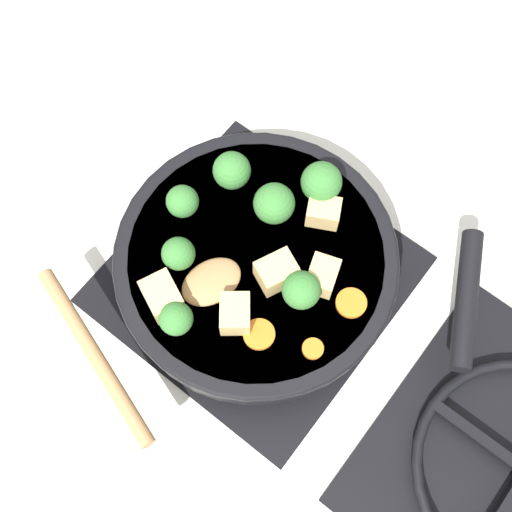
{
  "coord_description": "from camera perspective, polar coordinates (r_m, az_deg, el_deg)",
  "views": [
    {
      "loc": [
        0.22,
        0.17,
        0.8
      ],
      "look_at": [
        0.0,
        0.0,
        0.08
      ],
      "focal_mm": 50.0,
      "sensor_mm": 36.0,
      "label": 1
    }
  ],
  "objects": [
    {
      "name": "tofu_cube_back_piece",
      "position": [
        0.75,
        1.67,
        -1.31
      ],
      "size": [
        0.05,
        0.05,
        0.03
      ],
      "primitive_type": "cube",
      "rotation": [
        0.0,
        0.0,
        5.86
      ],
      "color": "#DBB770",
      "rests_on": "skillet_pan"
    },
    {
      "name": "carrot_slice_near_center",
      "position": [
        0.74,
        0.25,
        -6.29
      ],
      "size": [
        0.03,
        0.03,
        0.01
      ],
      "primitive_type": "cylinder",
      "color": "orange",
      "rests_on": "skillet_pan"
    },
    {
      "name": "broccoli_floret_near_spoon",
      "position": [
        0.79,
        -1.95,
        6.84
      ],
      "size": [
        0.04,
        0.04,
        0.05
      ],
      "color": "#709956",
      "rests_on": "skillet_pan"
    },
    {
      "name": "broccoli_floret_west_rim",
      "position": [
        0.75,
        -6.23,
        0.17
      ],
      "size": [
        0.04,
        0.04,
        0.04
      ],
      "color": "#709956",
      "rests_on": "skillet_pan"
    },
    {
      "name": "tofu_cube_near_handle",
      "position": [
        0.78,
        5.41,
        3.52
      ],
      "size": [
        0.04,
        0.04,
        0.03
      ],
      "primitive_type": "cube",
      "rotation": [
        0.0,
        0.0,
        2.05
      ],
      "color": "#DBB770",
      "rests_on": "skillet_pan"
    },
    {
      "name": "broccoli_floret_north_edge",
      "position": [
        0.73,
        -6.42,
        -5.01
      ],
      "size": [
        0.04,
        0.04,
        0.04
      ],
      "color": "#709956",
      "rests_on": "skillet_pan"
    },
    {
      "name": "broccoli_floret_east_rim",
      "position": [
        0.78,
        5.26,
        5.9
      ],
      "size": [
        0.05,
        0.05,
        0.05
      ],
      "color": "#709956",
      "rests_on": "skillet_pan"
    },
    {
      "name": "broccoli_floret_mid_floret",
      "position": [
        0.78,
        -5.9,
        4.35
      ],
      "size": [
        0.04,
        0.04,
        0.04
      ],
      "color": "#709956",
      "rests_on": "skillet_pan"
    },
    {
      "name": "tofu_cube_center_large",
      "position": [
        0.75,
        5.33,
        -1.58
      ],
      "size": [
        0.04,
        0.04,
        0.03
      ],
      "primitive_type": "cube",
      "rotation": [
        0.0,
        0.0,
        3.47
      ],
      "color": "#DBB770",
      "rests_on": "skillet_pan"
    },
    {
      "name": "ground_plane",
      "position": [
        0.85,
        0.0,
        -1.92
      ],
      "size": [
        2.4,
        2.4,
        0.0
      ],
      "primitive_type": "plane",
      "color": "silver"
    },
    {
      "name": "skillet_pan",
      "position": [
        0.79,
        0.16,
        -0.62
      ],
      "size": [
        0.34,
        0.41,
        0.05
      ],
      "color": "black",
      "rests_on": "front_burner_grate"
    },
    {
      "name": "front_burner_grate",
      "position": [
        0.83,
        0.0,
        -1.65
      ],
      "size": [
        0.31,
        0.31,
        0.03
      ],
      "color": "black",
      "rests_on": "ground_plane"
    },
    {
      "name": "tofu_cube_west_chunk",
      "position": [
        0.75,
        -7.51,
        -3.23
      ],
      "size": [
        0.05,
        0.05,
        0.03
      ],
      "primitive_type": "cube",
      "rotation": [
        0.0,
        0.0,
        1.16
      ],
      "color": "#DBB770",
      "rests_on": "skillet_pan"
    },
    {
      "name": "carrot_slice_edge_slice",
      "position": [
        0.76,
        7.62,
        -3.75
      ],
      "size": [
        0.03,
        0.03,
        0.01
      ],
      "primitive_type": "cylinder",
      "color": "orange",
      "rests_on": "skillet_pan"
    },
    {
      "name": "broccoli_floret_south_cluster",
      "position": [
        0.77,
        1.46,
        4.21
      ],
      "size": [
        0.05,
        0.05,
        0.05
      ],
      "color": "#709956",
      "rests_on": "skillet_pan"
    },
    {
      "name": "wooden_spoon",
      "position": [
        0.75,
        -8.58,
        -5.17
      ],
      "size": [
        0.22,
        0.21,
        0.02
      ],
      "color": "#A87A4C",
      "rests_on": "skillet_pan"
    },
    {
      "name": "carrot_slice_orange_thin",
      "position": [
        0.74,
        4.57,
        -7.41
      ],
      "size": [
        0.02,
        0.02,
        0.01
      ],
      "primitive_type": "cylinder",
      "color": "orange",
      "rests_on": "skillet_pan"
    },
    {
      "name": "tofu_cube_east_chunk",
      "position": [
        0.74,
        -1.69,
        -4.63
      ],
      "size": [
        0.05,
        0.05,
        0.03
      ],
      "primitive_type": "cube",
      "rotation": [
        0.0,
        0.0,
        3.81
      ],
      "color": "#DBB770",
      "rests_on": "skillet_pan"
    },
    {
      "name": "broccoli_floret_center_top",
      "position": [
        0.73,
        3.65,
        -2.75
      ],
      "size": [
        0.04,
        0.04,
        0.05
      ],
      "color": "#709956",
      "rests_on": "skillet_pan"
    }
  ]
}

